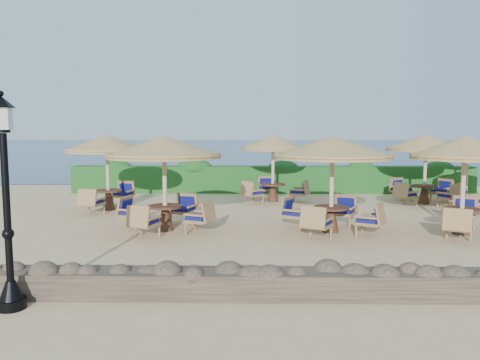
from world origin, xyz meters
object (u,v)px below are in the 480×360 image
at_px(lamp_post, 7,211).
at_px(cafe_set_2, 464,160).
at_px(cafe_set_0, 164,162).
at_px(cafe_set_1, 332,162).
at_px(cafe_set_5, 426,155).
at_px(cafe_set_4, 273,155).
at_px(cafe_set_3, 107,153).
at_px(extra_parasol, 468,146).

distance_m(lamp_post, cafe_set_2, 10.96).
bearing_deg(cafe_set_0, cafe_set_2, -2.58).
relative_size(cafe_set_1, cafe_set_5, 1.09).
xyz_separation_m(cafe_set_2, cafe_set_5, (1.00, 5.36, -0.15)).
xyz_separation_m(lamp_post, cafe_set_5, (10.47, 10.84, 0.32)).
relative_size(cafe_set_2, cafe_set_5, 0.95).
bearing_deg(cafe_set_4, cafe_set_3, -161.04).
height_order(extra_parasol, cafe_set_5, cafe_set_5).
bearing_deg(lamp_post, cafe_set_5, 45.99).
xyz_separation_m(lamp_post, cafe_set_1, (6.00, 5.71, 0.38)).
bearing_deg(cafe_set_3, cafe_set_1, -26.21).
bearing_deg(cafe_set_5, cafe_set_1, -131.03).
bearing_deg(cafe_set_3, extra_parasol, 11.18).
height_order(cafe_set_1, cafe_set_4, same).
xyz_separation_m(cafe_set_1, cafe_set_4, (-1.31, 5.60, -0.09)).
xyz_separation_m(extra_parasol, cafe_set_0, (-11.21, -6.15, -0.25)).
bearing_deg(lamp_post, cafe_set_4, 67.45).
distance_m(lamp_post, cafe_set_5, 15.08).
distance_m(cafe_set_0, cafe_set_2, 8.09).
height_order(cafe_set_0, cafe_set_5, same).
xyz_separation_m(cafe_set_1, cafe_set_2, (3.47, -0.22, 0.09)).
height_order(cafe_set_1, cafe_set_2, same).
bearing_deg(cafe_set_4, lamp_post, -112.55).
relative_size(cafe_set_1, cafe_set_2, 1.15).
xyz_separation_m(lamp_post, cafe_set_4, (4.69, 11.30, 0.29)).
distance_m(cafe_set_2, cafe_set_4, 7.53).
bearing_deg(cafe_set_1, cafe_set_2, -3.66).
height_order(extra_parasol, cafe_set_3, cafe_set_3).
xyz_separation_m(cafe_set_3, cafe_set_4, (5.92, 2.04, -0.18)).
xyz_separation_m(cafe_set_0, cafe_set_4, (3.30, 5.45, -0.08)).
height_order(cafe_set_2, cafe_set_4, same).
bearing_deg(cafe_set_1, cafe_set_4, 103.17).
relative_size(cafe_set_0, cafe_set_3, 1.11).
relative_size(cafe_set_3, cafe_set_4, 1.06).
relative_size(cafe_set_0, cafe_set_1, 0.98).
xyz_separation_m(extra_parasol, cafe_set_3, (-13.83, -2.73, -0.15)).
relative_size(cafe_set_2, cafe_set_4, 1.04).
height_order(cafe_set_0, cafe_set_4, same).
xyz_separation_m(cafe_set_2, cafe_set_3, (-10.70, 3.78, 0.01)).
bearing_deg(cafe_set_4, cafe_set_1, -76.83).
bearing_deg(lamp_post, extra_parasol, 43.60).
relative_size(extra_parasol, cafe_set_0, 0.75).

